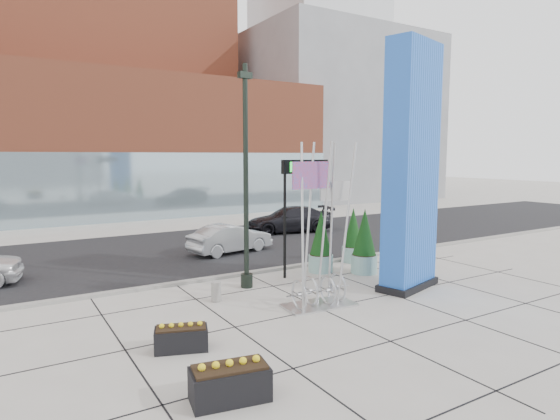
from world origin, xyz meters
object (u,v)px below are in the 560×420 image
lamp_post (246,199)px  public_art_sculpture (320,264)px  concrete_bollard (216,292)px  overhead_street_sign (302,176)px  car_silver_mid (230,239)px  blue_pylon (411,172)px

lamp_post → public_art_sculpture: bearing=-72.1°
concrete_bollard → overhead_street_sign: overhead_street_sign is taller
lamp_post → public_art_sculpture: (1.01, -3.11, -1.88)m
car_silver_mid → concrete_bollard: bearing=140.2°
blue_pylon → concrete_bollard: 7.95m
lamp_post → overhead_street_sign: size_ratio=1.72×
overhead_street_sign → car_silver_mid: (-0.57, 5.43, -3.26)m
concrete_bollard → overhead_street_sign: size_ratio=0.14×
overhead_street_sign → car_silver_mid: bearing=93.0°
lamp_post → concrete_bollard: lamp_post is taller
lamp_post → overhead_street_sign: lamp_post is taller
concrete_bollard → car_silver_mid: (3.72, 6.78, 0.38)m
blue_pylon → concrete_bollard: bearing=145.8°
lamp_post → public_art_sculpture: 3.77m
car_silver_mid → blue_pylon: bearing=-173.1°
overhead_street_sign → blue_pylon: bearing=-59.4°
blue_pylon → concrete_bollard: size_ratio=13.43×
blue_pylon → car_silver_mid: bearing=91.7°
blue_pylon → car_silver_mid: blue_pylon is taller
public_art_sculpture → concrete_bollard: size_ratio=8.06×
public_art_sculpture → lamp_post: bearing=112.7°
lamp_post → car_silver_mid: (2.10, 5.83, -2.55)m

